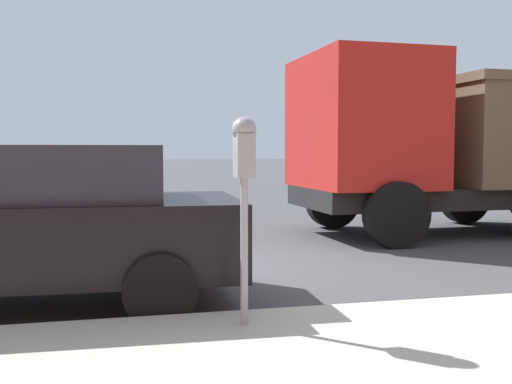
# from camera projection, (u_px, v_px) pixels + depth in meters

# --- Properties ---
(ground_plane) EXTENTS (220.00, 220.00, 0.00)m
(ground_plane) POSITION_uv_depth(u_px,v_px,m) (177.00, 276.00, 7.20)
(ground_plane) COLOR #424244
(parking_meter) EXTENTS (0.21, 0.19, 1.62)m
(parking_meter) POSITION_uv_depth(u_px,v_px,m) (244.00, 167.00, 4.62)
(parking_meter) COLOR gray
(parking_meter) RESTS_ON sidewalk
(car_black) EXTENTS (2.18, 4.28, 1.55)m
(car_black) POSITION_uv_depth(u_px,v_px,m) (22.00, 223.00, 5.73)
(car_black) COLOR black
(car_black) RESTS_ON ground_plane
(dump_truck) EXTENTS (3.06, 6.73, 3.15)m
(dump_truck) POSITION_uv_depth(u_px,v_px,m) (476.00, 142.00, 11.03)
(dump_truck) COLOR black
(dump_truck) RESTS_ON ground_plane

